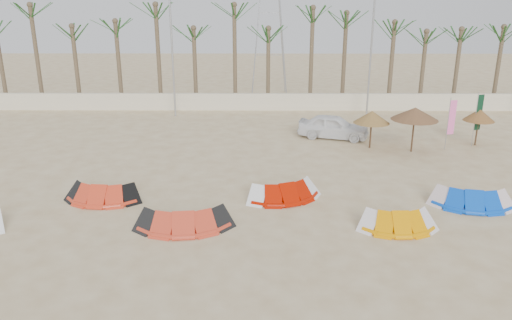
{
  "coord_description": "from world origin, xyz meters",
  "views": [
    {
      "loc": [
        0.14,
        -15.69,
        8.57
      ],
      "look_at": [
        0.0,
        6.0,
        1.3
      ],
      "focal_mm": 35.0,
      "sensor_mm": 36.0,
      "label": 1
    }
  ],
  "objects_px": {
    "kite_red_mid": "(185,215)",
    "kite_red_right": "(284,188)",
    "kite_orange": "(396,217)",
    "car": "(333,127)",
    "parasol_left": "(372,117)",
    "parasol_right": "(479,115)",
    "kite_blue": "(469,195)",
    "kite_red_left": "(104,190)",
    "parasol_mid": "(415,114)"
  },
  "relations": [
    {
      "from": "parasol_mid",
      "to": "parasol_right",
      "type": "bearing_deg",
      "value": 17.46
    },
    {
      "from": "kite_red_mid",
      "to": "kite_red_right",
      "type": "bearing_deg",
      "value": 35.64
    },
    {
      "from": "kite_orange",
      "to": "kite_blue",
      "type": "height_order",
      "value": "same"
    },
    {
      "from": "kite_orange",
      "to": "car",
      "type": "distance_m",
      "value": 12.48
    },
    {
      "from": "parasol_left",
      "to": "parasol_right",
      "type": "xyz_separation_m",
      "value": [
        6.38,
        0.6,
        -0.01
      ]
    },
    {
      "from": "kite_blue",
      "to": "parasol_right",
      "type": "relative_size",
      "value": 1.62
    },
    {
      "from": "parasol_right",
      "to": "car",
      "type": "bearing_deg",
      "value": 169.81
    },
    {
      "from": "kite_red_left",
      "to": "kite_blue",
      "type": "distance_m",
      "value": 15.72
    },
    {
      "from": "kite_red_mid",
      "to": "kite_blue",
      "type": "bearing_deg",
      "value": 10.09
    },
    {
      "from": "kite_red_mid",
      "to": "kite_red_right",
      "type": "xyz_separation_m",
      "value": [
        3.97,
        2.85,
        -0.0
      ]
    },
    {
      "from": "kite_red_right",
      "to": "kite_orange",
      "type": "height_order",
      "value": "same"
    },
    {
      "from": "kite_red_right",
      "to": "parasol_left",
      "type": "height_order",
      "value": "parasol_left"
    },
    {
      "from": "parasol_left",
      "to": "parasol_mid",
      "type": "xyz_separation_m",
      "value": [
        2.21,
        -0.71,
        0.37
      ]
    },
    {
      "from": "kite_red_right",
      "to": "kite_blue",
      "type": "xyz_separation_m",
      "value": [
        7.82,
        -0.75,
        0.0
      ]
    },
    {
      "from": "kite_red_left",
      "to": "kite_red_mid",
      "type": "distance_m",
      "value": 4.69
    },
    {
      "from": "parasol_mid",
      "to": "kite_red_mid",
      "type": "bearing_deg",
      "value": -140.33
    },
    {
      "from": "kite_red_right",
      "to": "parasol_right",
      "type": "relative_size",
      "value": 1.67
    },
    {
      "from": "kite_red_left",
      "to": "car",
      "type": "distance_m",
      "value": 14.99
    },
    {
      "from": "parasol_left",
      "to": "kite_red_right",
      "type": "bearing_deg",
      "value": -125.71
    },
    {
      "from": "kite_red_mid",
      "to": "parasol_left",
      "type": "distance_m",
      "value": 13.93
    },
    {
      "from": "kite_red_mid",
      "to": "kite_orange",
      "type": "distance_m",
      "value": 8.14
    },
    {
      "from": "kite_red_left",
      "to": "car",
      "type": "xyz_separation_m",
      "value": [
        11.37,
        9.77,
        0.31
      ]
    },
    {
      "from": "car",
      "to": "kite_red_mid",
      "type": "bearing_deg",
      "value": 165.71
    },
    {
      "from": "parasol_left",
      "to": "car",
      "type": "relative_size",
      "value": 0.51
    },
    {
      "from": "kite_orange",
      "to": "parasol_right",
      "type": "height_order",
      "value": "parasol_right"
    },
    {
      "from": "kite_red_right",
      "to": "kite_orange",
      "type": "xyz_separation_m",
      "value": [
        4.16,
        -2.96,
        -0.0
      ]
    },
    {
      "from": "kite_red_right",
      "to": "car",
      "type": "xyz_separation_m",
      "value": [
        3.48,
        9.49,
        0.31
      ]
    },
    {
      "from": "parasol_right",
      "to": "kite_blue",
      "type": "bearing_deg",
      "value": -113.95
    },
    {
      "from": "kite_red_mid",
      "to": "kite_red_right",
      "type": "relative_size",
      "value": 1.03
    },
    {
      "from": "kite_blue",
      "to": "kite_red_left",
      "type": "bearing_deg",
      "value": 178.25
    },
    {
      "from": "kite_red_left",
      "to": "kite_blue",
      "type": "xyz_separation_m",
      "value": [
        15.71,
        -0.48,
        0.0
      ]
    },
    {
      "from": "kite_blue",
      "to": "car",
      "type": "height_order",
      "value": "car"
    },
    {
      "from": "parasol_mid",
      "to": "car",
      "type": "distance_m",
      "value": 5.15
    },
    {
      "from": "kite_red_left",
      "to": "kite_orange",
      "type": "bearing_deg",
      "value": -12.59
    },
    {
      "from": "kite_red_left",
      "to": "kite_blue",
      "type": "height_order",
      "value": "same"
    },
    {
      "from": "parasol_right",
      "to": "parasol_mid",
      "type": "bearing_deg",
      "value": -162.54
    },
    {
      "from": "car",
      "to": "kite_blue",
      "type": "bearing_deg",
      "value": -140.22
    },
    {
      "from": "kite_red_left",
      "to": "parasol_right",
      "type": "distance_m",
      "value": 21.33
    },
    {
      "from": "kite_red_right",
      "to": "parasol_left",
      "type": "xyz_separation_m",
      "value": [
        5.33,
        7.42,
        1.43
      ]
    },
    {
      "from": "kite_orange",
      "to": "parasol_mid",
      "type": "relative_size",
      "value": 1.14
    },
    {
      "from": "kite_red_mid",
      "to": "kite_orange",
      "type": "height_order",
      "value": "same"
    },
    {
      "from": "kite_blue",
      "to": "parasol_right",
      "type": "height_order",
      "value": "parasol_right"
    },
    {
      "from": "parasol_left",
      "to": "parasol_mid",
      "type": "height_order",
      "value": "parasol_mid"
    },
    {
      "from": "kite_red_left",
      "to": "parasol_left",
      "type": "relative_size",
      "value": 1.53
    },
    {
      "from": "kite_red_left",
      "to": "kite_red_right",
      "type": "height_order",
      "value": "same"
    },
    {
      "from": "kite_red_mid",
      "to": "kite_red_right",
      "type": "height_order",
      "value": "same"
    },
    {
      "from": "kite_red_left",
      "to": "kite_red_mid",
      "type": "height_order",
      "value": "same"
    },
    {
      "from": "kite_orange",
      "to": "car",
      "type": "height_order",
      "value": "car"
    },
    {
      "from": "kite_red_mid",
      "to": "parasol_right",
      "type": "relative_size",
      "value": 1.72
    },
    {
      "from": "parasol_mid",
      "to": "car",
      "type": "bearing_deg",
      "value": 145.54
    }
  ]
}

